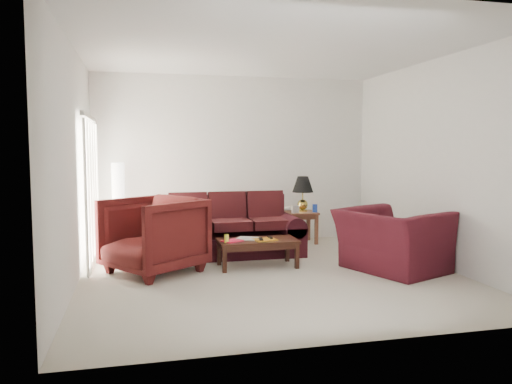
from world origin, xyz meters
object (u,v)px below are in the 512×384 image
coffee_table (257,253)px  armchair_left (153,235)px  end_table (301,227)px  sofa (229,226)px  floor_lamp (119,206)px  armchair_right (392,240)px

coffee_table → armchair_left: bearing=157.8°
end_table → armchair_left: 3.13m
sofa → end_table: size_ratio=4.06×
floor_lamp → armchair_right: (3.75, -2.41, -0.32)m
sofa → end_table: 1.65m
sofa → end_table: sofa is taller
end_table → armchair_right: size_ratio=0.43×
armchair_right → coffee_table: armchair_right is taller
end_table → floor_lamp: (-3.19, 0.14, 0.46)m
coffee_table → sofa: bearing=83.9°
end_table → floor_lamp: bearing=177.4°
end_table → coffee_table: 2.01m
sofa → coffee_table: sofa is taller
floor_lamp → end_table: bearing=-2.6°
floor_lamp → armchair_right: size_ratio=1.13×
armchair_right → coffee_table: 1.90m
end_table → armchair_right: 2.34m
sofa → armchair_left: armchair_left is taller
sofa → floor_lamp: size_ratio=1.55×
sofa → armchair_left: size_ratio=2.00×
end_table → armchair_left: size_ratio=0.49×
floor_lamp → coffee_table: 2.70m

